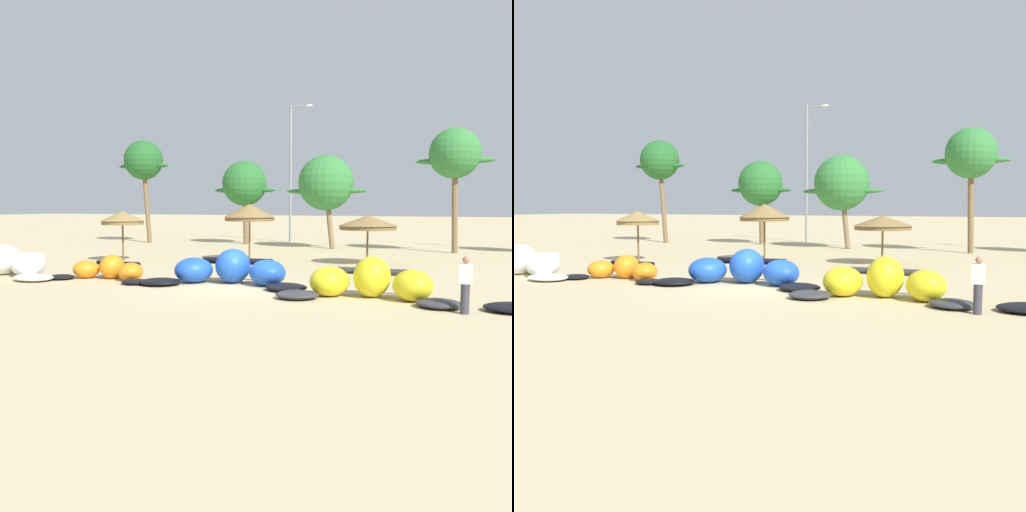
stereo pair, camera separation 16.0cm
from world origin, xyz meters
The scene contains 13 objects.
ground_plane centered at (0.00, 0.00, 0.00)m, with size 260.00×260.00×0.00m, color #C6B284.
kite_left centered at (-5.89, 0.03, 0.38)m, with size 4.98×2.24×0.99m.
kite_left_of_center centered at (-0.72, 0.76, 0.51)m, with size 6.78×3.45×1.33m.
kite_center centered at (4.91, -0.44, 0.52)m, with size 6.12×2.83×1.36m.
beach_umbrella_near_van centered at (-9.81, 6.30, 2.34)m, with size 2.34×2.34×2.70m.
beach_umbrella_middle centered at (-3.69, 9.29, 2.62)m, with size 2.81×2.81×3.08m.
beach_umbrella_near_palms centered at (2.60, 9.92, 2.14)m, with size 3.00×3.00×2.50m.
person_near_kites centered at (7.87, -1.96, 0.82)m, with size 0.36×0.24×1.62m.
palm_leftmost centered at (-17.39, 19.37, 6.48)m, with size 4.67×3.12×8.14m.
palm_left centered at (-9.25, 20.90, 4.62)m, with size 5.15×3.44×6.38m.
palm_left_of_gap centered at (-2.29, 19.12, 4.51)m, with size 5.72×3.81×6.45m.
palm_center_left centered at (6.09, 18.76, 6.14)m, with size 4.73×3.15×7.81m.
lamppost_west centered at (-6.61, 24.32, 6.03)m, with size 1.89×0.24×10.93m.
Camera 2 is at (8.73, -18.30, 3.04)m, focal length 39.18 mm.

